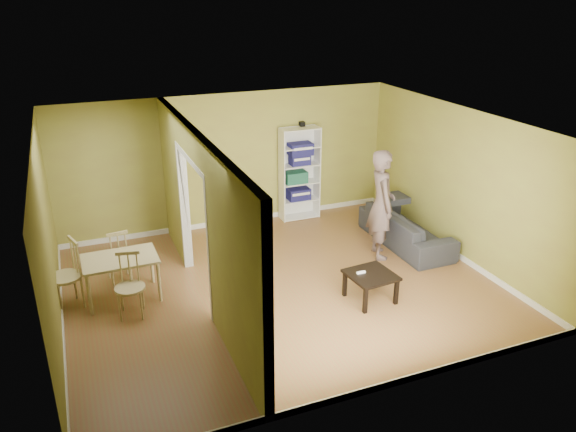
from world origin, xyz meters
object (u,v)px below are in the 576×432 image
object	(u,v)px
bookshelf	(298,173)
dining_table	(120,262)
coffee_table	(371,278)
person	(382,195)
chair_far	(118,254)
sofa	(406,224)
chair_near	(130,286)
chair_left	(65,275)

from	to	relation	value
bookshelf	dining_table	xyz separation A→B (m)	(-3.74, -2.03, -0.34)
coffee_table	person	bearing A→B (deg)	54.90
chair_far	bookshelf	bearing A→B (deg)	-165.98
sofa	chair_near	bearing A→B (deg)	96.95
bookshelf	dining_table	world-z (taller)	bookshelf
bookshelf	dining_table	size ratio (longest dim) A/B	1.73
dining_table	chair_left	world-z (taller)	chair_left
chair_left	bookshelf	bearing A→B (deg)	96.95
coffee_table	chair_near	size ratio (longest dim) A/B	0.70
bookshelf	dining_table	bearing A→B (deg)	-151.57
sofa	bookshelf	world-z (taller)	bookshelf
coffee_table	chair_far	world-z (taller)	chair_far
sofa	chair_far	xyz separation A→B (m)	(-5.03, 0.54, 0.05)
coffee_table	dining_table	bearing A→B (deg)	157.10
person	chair_left	bearing A→B (deg)	102.74
chair_left	chair_far	size ratio (longest dim) A/B	1.15
bookshelf	coffee_table	world-z (taller)	bookshelf
person	dining_table	size ratio (longest dim) A/B	2.08
chair_far	chair_near	bearing A→B (deg)	85.07
chair_near	dining_table	bearing A→B (deg)	107.75
sofa	bookshelf	distance (m)	2.43
sofa	coffee_table	distance (m)	2.20
person	chair_far	distance (m)	4.46
person	bookshelf	world-z (taller)	person
sofa	coffee_table	world-z (taller)	sofa
person	chair_left	xyz separation A→B (m)	(-5.14, 0.21, -0.60)
person	bookshelf	distance (m)	2.29
sofa	bookshelf	bearing A→B (deg)	33.54
sofa	dining_table	size ratio (longest dim) A/B	1.95
chair_left	chair_far	bearing A→B (deg)	108.28
person	sofa	bearing A→B (deg)	-57.18
sofa	person	distance (m)	1.03
chair_left	chair_far	xyz separation A→B (m)	(0.80, 0.56, -0.07)
person	chair_left	size ratio (longest dim) A/B	2.15
sofa	chair_left	world-z (taller)	chair_left
coffee_table	bookshelf	bearing A→B (deg)	85.17
dining_table	chair_far	xyz separation A→B (m)	(0.02, 0.60, -0.14)
sofa	coffee_table	size ratio (longest dim) A/B	3.18
dining_table	person	bearing A→B (deg)	-2.24
sofa	dining_table	xyz separation A→B (m)	(-5.05, -0.05, 0.20)
chair_left	sofa	bearing A→B (deg)	73.37
bookshelf	person	bearing A→B (deg)	-74.48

